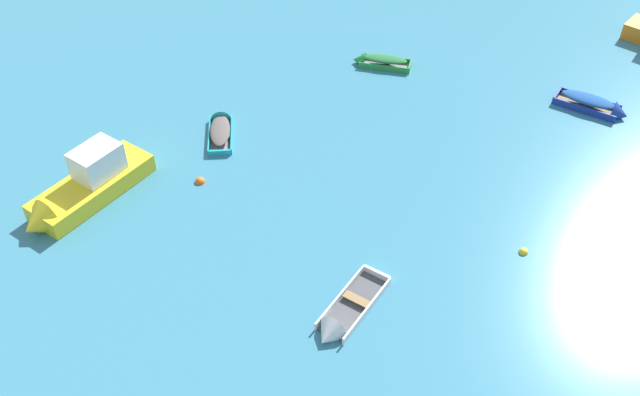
% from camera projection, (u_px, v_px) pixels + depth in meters
% --- Properties ---
extents(rowboat_turquoise_far_right, '(1.19, 3.31, 1.03)m').
position_uv_depth(rowboat_turquoise_far_right, '(221.00, 126.00, 34.15)').
color(rowboat_turquoise_far_right, gray).
rests_on(rowboat_turquoise_far_right, ground_plane).
extents(motor_launch_yellow_center, '(5.43, 6.04, 2.56)m').
position_uv_depth(motor_launch_yellow_center, '(83.00, 188.00, 30.09)').
color(motor_launch_yellow_center, yellow).
rests_on(motor_launch_yellow_center, ground_plane).
extents(rowboat_green_cluster_outer, '(3.36, 1.88, 0.93)m').
position_uv_depth(rowboat_green_cluster_outer, '(376.00, 61.00, 38.64)').
color(rowboat_green_cluster_outer, gray).
rests_on(rowboat_green_cluster_outer, ground_plane).
extents(rowboat_deep_blue_cluster_inner, '(3.62, 3.07, 1.12)m').
position_uv_depth(rowboat_deep_blue_cluster_inner, '(599.00, 106.00, 35.32)').
color(rowboat_deep_blue_cluster_inner, '#99754C').
rests_on(rowboat_deep_blue_cluster_inner, ground_plane).
extents(rowboat_white_far_back, '(3.31, 3.85, 1.13)m').
position_uv_depth(rowboat_white_far_back, '(338.00, 323.00, 25.35)').
color(rowboat_white_far_back, '#4C4C51').
rests_on(rowboat_white_far_back, ground_plane).
extents(mooring_buoy_near_foreground, '(0.39, 0.39, 0.39)m').
position_uv_depth(mooring_buoy_near_foreground, '(523.00, 252.00, 28.20)').
color(mooring_buoy_near_foreground, yellow).
rests_on(mooring_buoy_near_foreground, ground_plane).
extents(mooring_buoy_midfield, '(0.46, 0.46, 0.46)m').
position_uv_depth(mooring_buoy_midfield, '(200.00, 182.00, 31.44)').
color(mooring_buoy_midfield, orange).
rests_on(mooring_buoy_midfield, ground_plane).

